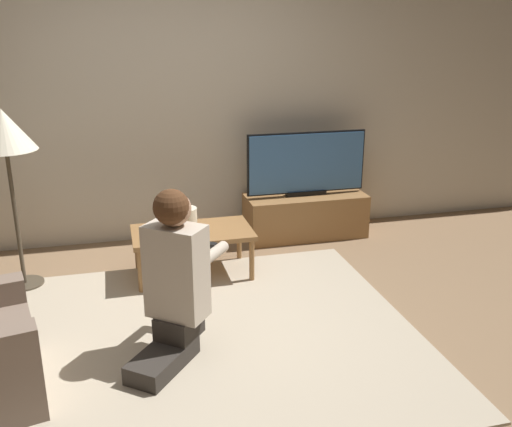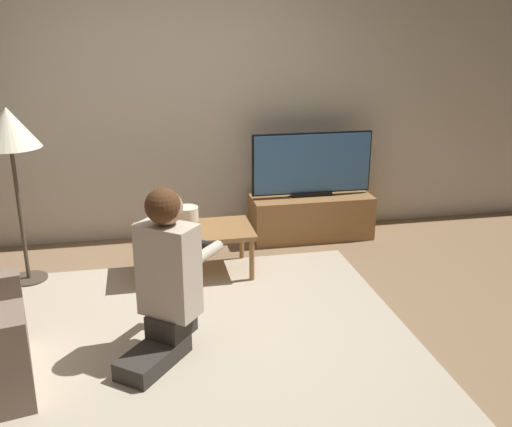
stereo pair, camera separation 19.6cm
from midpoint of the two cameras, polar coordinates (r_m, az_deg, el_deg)
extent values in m
plane|color=#896B4C|center=(3.73, -3.85, -12.24)|extent=(10.00, 10.00, 0.00)
cube|color=beige|center=(5.17, -7.15, 11.62)|extent=(10.00, 0.06, 2.60)
cube|color=#BCAD93|center=(3.73, -3.85, -12.14)|extent=(2.65, 2.38, 0.02)
cube|color=olive|center=(5.33, 6.53, -0.28)|extent=(1.11, 0.43, 0.40)
cube|color=black|center=(5.27, 6.62, 1.98)|extent=(0.38, 0.08, 0.04)
cube|color=black|center=(5.20, 6.71, 5.02)|extent=(1.11, 0.03, 0.56)
cube|color=#38669E|center=(5.19, 6.74, 5.00)|extent=(1.08, 0.04, 0.53)
cube|color=olive|center=(4.46, -5.03, -1.82)|extent=(0.92, 0.53, 0.04)
cylinder|color=olive|center=(4.30, -10.22, -5.58)|extent=(0.04, 0.04, 0.35)
cylinder|color=olive|center=(4.39, 0.87, -4.77)|extent=(0.04, 0.04, 0.35)
cylinder|color=olive|center=(4.71, -10.39, -3.40)|extent=(0.04, 0.04, 0.35)
cylinder|color=olive|center=(4.79, -0.27, -2.71)|extent=(0.04, 0.04, 0.35)
cylinder|color=#4C4233|center=(4.76, -20.63, -6.20)|extent=(0.28, 0.28, 0.03)
cylinder|color=#4C4233|center=(4.54, -21.55, 1.32)|extent=(0.03, 0.03, 1.27)
cone|color=#EFE5C6|center=(4.42, -22.37, 7.95)|extent=(0.44, 0.44, 0.29)
cube|color=#332D28|center=(3.44, -8.55, -14.00)|extent=(0.47, 0.51, 0.11)
cube|color=#332D28|center=(3.50, -6.85, -10.86)|extent=(0.32, 0.32, 0.14)
cube|color=#C1B29E|center=(3.35, -7.08, -5.63)|extent=(0.39, 0.37, 0.56)
sphere|color=tan|center=(3.21, -7.34, 0.59)|extent=(0.20, 0.20, 0.20)
sphere|color=#4C2D19|center=(3.19, -7.56, 0.75)|extent=(0.21, 0.21, 0.21)
cube|color=black|center=(3.62, -3.83, -3.12)|extent=(0.12, 0.11, 0.04)
cylinder|color=#C1B29E|center=(3.48, -3.40, -4.05)|extent=(0.24, 0.28, 0.07)
cylinder|color=#C1B29E|center=(3.58, -6.22, -3.47)|extent=(0.24, 0.28, 0.07)
cylinder|color=#4C3823|center=(4.48, -5.65, -1.07)|extent=(0.10, 0.10, 0.06)
cylinder|color=#EFE5C6|center=(4.46, -5.68, -0.04)|extent=(0.18, 0.18, 0.11)
camera|label=1|loc=(0.10, -88.67, 0.44)|focal=40.00mm
camera|label=2|loc=(0.10, 91.33, -0.44)|focal=40.00mm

